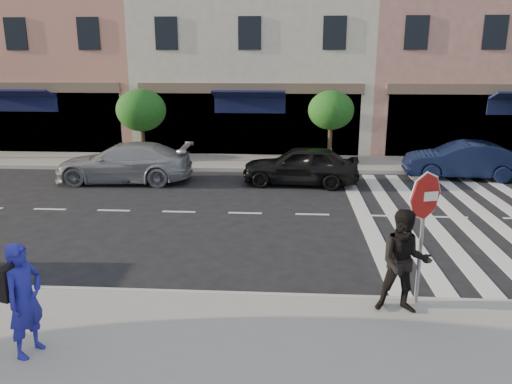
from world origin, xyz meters
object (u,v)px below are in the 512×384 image
at_px(stop_sign, 424,209).
at_px(photographer, 25,300).
at_px(walker, 404,262).
at_px(car_far_right, 462,160).
at_px(car_far_mid, 301,165).
at_px(car_far_left, 124,163).

height_order(stop_sign, photographer, stop_sign).
bearing_deg(walker, photographer, -159.58).
bearing_deg(car_far_right, car_far_mid, -73.10).
height_order(stop_sign, car_far_right, stop_sign).
bearing_deg(photographer, walker, -57.76).
distance_m(photographer, car_far_mid, 12.07).
xyz_separation_m(stop_sign, walker, (-0.35, -0.33, -0.86)).
bearing_deg(car_far_right, stop_sign, -17.29).
bearing_deg(walker, stop_sign, 48.36).
xyz_separation_m(photographer, car_far_right, (10.49, 12.62, -0.33)).
relative_size(walker, car_far_mid, 0.45).
relative_size(car_far_left, car_far_right, 1.17).
bearing_deg(photographer, car_far_left, 27.49).
bearing_deg(stop_sign, car_far_right, 50.57).
height_order(photographer, car_far_right, photographer).
bearing_deg(car_far_mid, stop_sign, 16.77).
distance_m(stop_sign, car_far_left, 12.60).
bearing_deg(car_far_right, car_far_left, -79.41).
bearing_deg(stop_sign, photographer, -179.90).
distance_m(walker, car_far_left, 12.56).
relative_size(car_far_left, car_far_mid, 1.19).
xyz_separation_m(car_far_left, car_far_right, (12.69, 1.36, -0.02)).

